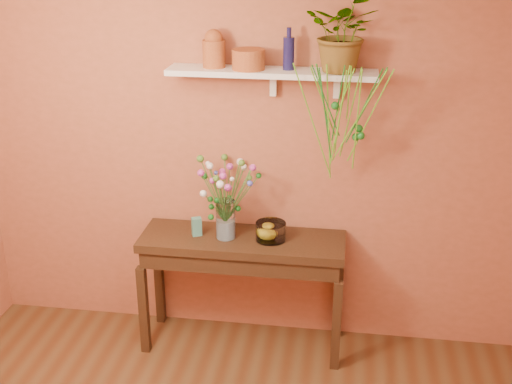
{
  "coord_description": "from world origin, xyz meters",
  "views": [
    {
      "loc": [
        0.55,
        -2.15,
        2.78
      ],
      "look_at": [
        0.0,
        1.55,
        1.25
      ],
      "focal_mm": 46.52,
      "sensor_mm": 36.0,
      "label": 1
    }
  ],
  "objects": [
    {
      "name": "blue_bottle",
      "position": [
        0.15,
        1.88,
        2.04
      ],
      "size": [
        0.09,
        0.09,
        0.26
      ],
      "color": "#161442",
      "rests_on": "wall_shelf"
    },
    {
      "name": "bouquet",
      "position": [
        -0.24,
        1.75,
        1.23
      ],
      "size": [
        0.43,
        0.48,
        0.45
      ],
      "color": "#386B28",
      "rests_on": "glass_vase"
    },
    {
      "name": "wall_shelf",
      "position": [
        0.06,
        1.87,
        1.92
      ],
      "size": [
        1.3,
        0.24,
        0.19
      ],
      "color": "white",
      "rests_on": "room"
    },
    {
      "name": "glass_vase",
      "position": [
        -0.23,
        1.75,
        0.94
      ],
      "size": [
        0.13,
        0.13,
        0.26
      ],
      "color": "white",
      "rests_on": "sideboard"
    },
    {
      "name": "plant_fronds",
      "position": [
        0.52,
        1.71,
        1.69
      ],
      "size": [
        0.58,
        0.3,
        0.75
      ],
      "color": "#19621B",
      "rests_on": "wall_shelf"
    },
    {
      "name": "terracotta_pot",
      "position": [
        -0.09,
        1.85,
        2.0
      ],
      "size": [
        0.24,
        0.24,
        0.12
      ],
      "primitive_type": "cylinder",
      "rotation": [
        0.0,
        0.0,
        0.22
      ],
      "color": "#98542A",
      "rests_on": "wall_shelf"
    },
    {
      "name": "terracotta_jug",
      "position": [
        -0.31,
        1.89,
        2.05
      ],
      "size": [
        0.17,
        0.17,
        0.24
      ],
      "color": "#98542A",
      "rests_on": "wall_shelf"
    },
    {
      "name": "room",
      "position": [
        0.0,
        0.0,
        1.35
      ],
      "size": [
        4.04,
        4.04,
        2.7
      ],
      "color": "#52371E",
      "rests_on": "ground"
    },
    {
      "name": "carton",
      "position": [
        -0.43,
        1.75,
        0.89
      ],
      "size": [
        0.08,
        0.07,
        0.13
      ],
      "primitive_type": "cube",
      "rotation": [
        0.0,
        0.0,
        0.43
      ],
      "color": "teal",
      "rests_on": "sideboard"
    },
    {
      "name": "glass_bowl",
      "position": [
        0.07,
        1.76,
        0.88
      ],
      "size": [
        0.2,
        0.2,
        0.12
      ],
      "color": "white",
      "rests_on": "sideboard"
    },
    {
      "name": "lemon",
      "position": [
        0.05,
        1.77,
        0.88
      ],
      "size": [
        0.08,
        0.08,
        0.08
      ],
      "primitive_type": "sphere",
      "color": "yellow",
      "rests_on": "glass_bowl"
    },
    {
      "name": "spider_plant",
      "position": [
        0.48,
        1.86,
        2.17
      ],
      "size": [
        0.49,
        0.45,
        0.47
      ],
      "primitive_type": "imported",
      "rotation": [
        0.0,
        0.0,
        -0.2
      ],
      "color": "#19621B",
      "rests_on": "wall_shelf"
    },
    {
      "name": "sideboard",
      "position": [
        -0.12,
        1.76,
        0.71
      ],
      "size": [
        1.37,
        0.44,
        0.83
      ],
      "color": "#3B2416",
      "rests_on": "ground"
    }
  ]
}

